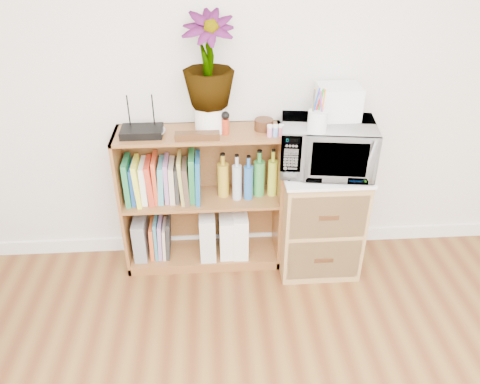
{
  "coord_description": "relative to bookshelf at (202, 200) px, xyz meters",
  "views": [
    {
      "loc": [
        -0.27,
        -0.43,
        2.07
      ],
      "look_at": [
        -0.12,
        1.95,
        0.62
      ],
      "focal_mm": 35.0,
      "sensor_mm": 36.0,
      "label": 1
    }
  ],
  "objects": [
    {
      "name": "kokeshi_doll",
      "position": [
        0.16,
        -0.04,
        0.52
      ],
      "size": [
        0.04,
        0.04,
        0.09
      ],
      "primitive_type": "cylinder",
      "color": "#B02E15",
      "rests_on": "bookshelf"
    },
    {
      "name": "white_bowl",
      "position": [
        -0.25,
        -0.03,
        0.49
      ],
      "size": [
        0.13,
        0.13,
        0.03
      ],
      "primitive_type": "imported",
      "color": "silver",
      "rests_on": "bookshelf"
    },
    {
      "name": "wicker_unit",
      "position": [
        0.75,
        -0.08,
        -0.12
      ],
      "size": [
        0.5,
        0.45,
        0.7
      ],
      "primitive_type": "cube",
      "color": "#9E7542",
      "rests_on": "ground"
    },
    {
      "name": "wooden_bowl",
      "position": [
        0.39,
        0.01,
        0.51
      ],
      "size": [
        0.11,
        0.11,
        0.06
      ],
      "primitive_type": "cylinder",
      "color": "#39220F",
      "rests_on": "bookshelf"
    },
    {
      "name": "magazine_holder_mid",
      "position": [
        0.15,
        -0.01,
        -0.26
      ],
      "size": [
        0.09,
        0.23,
        0.29
      ],
      "primitive_type": "cube",
      "color": "white",
      "rests_on": "bookshelf"
    },
    {
      "name": "file_box",
      "position": [
        -0.41,
        0.0,
        -0.27
      ],
      "size": [
        0.08,
        0.22,
        0.28
      ],
      "primitive_type": "cube",
      "color": "gray",
      "rests_on": "bookshelf"
    },
    {
      "name": "paint_jars",
      "position": [
        0.44,
        -0.09,
        0.5
      ],
      "size": [
        0.1,
        0.04,
        0.05
      ],
      "primitive_type": "cube",
      "color": "#D37587",
      "rests_on": "bookshelf"
    },
    {
      "name": "magazine_holder_right",
      "position": [
        0.24,
        -0.01,
        -0.25
      ],
      "size": [
        0.1,
        0.24,
        0.3
      ],
      "primitive_type": "cube",
      "color": "white",
      "rests_on": "bookshelf"
    },
    {
      "name": "cookbooks",
      "position": [
        -0.23,
        0.0,
        0.16
      ],
      "size": [
        0.46,
        0.2,
        0.3
      ],
      "color": "#1F7744",
      "rests_on": "bookshelf"
    },
    {
      "name": "microwave",
      "position": [
        0.75,
        -0.08,
        0.39
      ],
      "size": [
        0.59,
        0.44,
        0.3
      ],
      "primitive_type": "imported",
      "rotation": [
        0.0,
        0.0,
        -0.14
      ],
      "color": "silver",
      "rests_on": "wicker_unit"
    },
    {
      "name": "plant_pot",
      "position": [
        0.07,
        0.02,
        0.55
      ],
      "size": [
        0.18,
        0.18,
        0.15
      ],
      "primitive_type": "cylinder",
      "color": "white",
      "rests_on": "bookshelf"
    },
    {
      "name": "pen_cup",
      "position": [
        0.66,
        -0.19,
        0.6
      ],
      "size": [
        0.11,
        0.11,
        0.12
      ],
      "primitive_type": "cylinder",
      "color": "white",
      "rests_on": "microwave"
    },
    {
      "name": "potted_plant",
      "position": [
        0.07,
        0.02,
        0.89
      ],
      "size": [
        0.29,
        0.29,
        0.52
      ],
      "primitive_type": "imported",
      "color": "#307935",
      "rests_on": "plant_pot"
    },
    {
      "name": "magazine_holder_left",
      "position": [
        0.03,
        -0.01,
        -0.24
      ],
      "size": [
        0.1,
        0.26,
        0.32
      ],
      "primitive_type": "cube",
      "color": "silver",
      "rests_on": "bookshelf"
    },
    {
      "name": "small_appliance",
      "position": [
        0.81,
        0.0,
        0.64
      ],
      "size": [
        0.24,
        0.2,
        0.19
      ],
      "primitive_type": "cube",
      "color": "white",
      "rests_on": "microwave"
    },
    {
      "name": "router",
      "position": [
        -0.32,
        -0.02,
        0.5
      ],
      "size": [
        0.24,
        0.16,
        0.04
      ],
      "primitive_type": "cube",
      "color": "black",
      "rests_on": "bookshelf"
    },
    {
      "name": "bookshelf",
      "position": [
        0.0,
        0.0,
        0.0
      ],
      "size": [
        1.0,
        0.3,
        0.95
      ],
      "primitive_type": "cube",
      "color": "brown",
      "rests_on": "ground"
    },
    {
      "name": "liquor_bottles",
      "position": [
        0.29,
        0.0,
        0.17
      ],
      "size": [
        0.38,
        0.07,
        0.31
      ],
      "color": "#B69322",
      "rests_on": "bookshelf"
    },
    {
      "name": "trinket_box",
      "position": [
        -0.0,
        -0.1,
        0.5
      ],
      "size": [
        0.25,
        0.06,
        0.04
      ],
      "primitive_type": "cube",
      "color": "#361F0E",
      "rests_on": "bookshelf"
    },
    {
      "name": "skirting_board",
      "position": [
        0.35,
        0.14,
        -0.42
      ],
      "size": [
        4.0,
        0.02,
        0.1
      ],
      "primitive_type": "cube",
      "color": "white",
      "rests_on": "ground"
    },
    {
      "name": "lower_books",
      "position": [
        -0.28,
        0.0,
        -0.28
      ],
      "size": [
        0.14,
        0.19,
        0.28
      ],
      "color": "#C85223",
      "rests_on": "bookshelf"
    }
  ]
}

